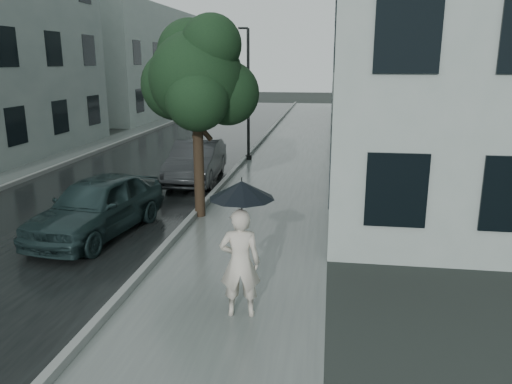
% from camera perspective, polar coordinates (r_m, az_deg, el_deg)
% --- Properties ---
extents(ground, '(120.00, 120.00, 0.00)m').
position_cam_1_polar(ground, '(9.52, -4.32, -10.68)').
color(ground, black).
rests_on(ground, ground).
extents(sidewalk, '(3.50, 60.00, 0.01)m').
position_cam_1_polar(sidewalk, '(20.84, 3.63, 3.44)').
color(sidewalk, slate).
rests_on(sidewalk, ground).
extents(kerb_near, '(0.15, 60.00, 0.15)m').
position_cam_1_polar(kerb_near, '(21.06, -1.33, 3.78)').
color(kerb_near, slate).
rests_on(kerb_near, ground).
extents(asphalt_road, '(6.85, 60.00, 0.00)m').
position_cam_1_polar(asphalt_road, '(21.93, -10.39, 3.79)').
color(asphalt_road, black).
rests_on(asphalt_road, ground).
extents(kerb_far, '(0.15, 60.00, 0.15)m').
position_cam_1_polar(kerb_far, '(23.28, -18.60, 4.07)').
color(kerb_far, slate).
rests_on(kerb_far, ground).
extents(sidewalk_far, '(1.70, 60.00, 0.01)m').
position_cam_1_polar(sidewalk_far, '(23.73, -20.59, 3.91)').
color(sidewalk_far, '#4C5451').
rests_on(sidewalk_far, ground).
extents(building_near, '(7.02, 36.00, 9.00)m').
position_cam_1_polar(building_near, '(28.09, 16.25, 15.04)').
color(building_near, '#94A19C').
rests_on(building_near, ground).
extents(building_far_b, '(7.02, 18.00, 8.00)m').
position_cam_1_polar(building_far_b, '(41.47, -14.23, 14.20)').
color(building_far_b, '#94A19C').
rests_on(building_far_b, ground).
extents(pedestrian, '(0.72, 0.52, 1.83)m').
position_cam_1_polar(pedestrian, '(8.13, -1.83, -8.10)').
color(pedestrian, beige).
rests_on(pedestrian, sidewalk).
extents(umbrella, '(1.35, 1.35, 1.39)m').
position_cam_1_polar(umbrella, '(7.75, -1.64, 0.24)').
color(umbrella, black).
rests_on(umbrella, ground).
extents(street_tree, '(3.15, 2.86, 5.22)m').
position_cam_1_polar(street_tree, '(13.13, -6.74, 12.88)').
color(street_tree, '#332619').
rests_on(street_tree, ground).
extents(lamp_post, '(0.82, 0.47, 5.46)m').
position_cam_1_polar(lamp_post, '(20.94, -1.30, 12.10)').
color(lamp_post, black).
rests_on(lamp_post, ground).
extents(car_near, '(2.28, 4.41, 1.43)m').
position_cam_1_polar(car_near, '(12.54, -17.68, -1.49)').
color(car_near, '#1A2C2D').
rests_on(car_near, ground).
extents(car_far, '(1.73, 4.34, 1.40)m').
position_cam_1_polar(car_far, '(17.49, -6.84, 3.53)').
color(car_far, black).
rests_on(car_far, ground).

